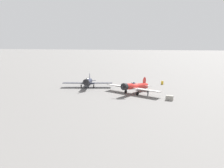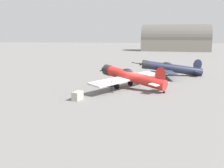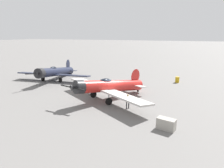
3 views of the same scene
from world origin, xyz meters
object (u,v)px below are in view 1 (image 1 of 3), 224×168
(equipment_crate, at_px, (169,98))
(fuel_drum, at_px, (162,83))
(airplane_mid_apron, at_px, (88,82))
(airplane_foreground, at_px, (134,86))
(ground_crew_mechanic, at_px, (148,92))

(equipment_crate, relative_size, fuel_drum, 1.74)
(airplane_mid_apron, distance_m, fuel_drum, 20.19)
(airplane_foreground, distance_m, airplane_mid_apron, 13.61)
(airplane_foreground, bearing_deg, fuel_drum, 179.68)
(ground_crew_mechanic, relative_size, fuel_drum, 1.69)
(ground_crew_mechanic, bearing_deg, equipment_crate, 179.94)
(ground_crew_mechanic, xyz_separation_m, equipment_crate, (-3.23, -4.34, -0.48))
(ground_crew_mechanic, distance_m, fuel_drum, 14.45)
(airplane_mid_apron, bearing_deg, ground_crew_mechanic, 54.79)
(fuel_drum, bearing_deg, airplane_mid_apron, 107.02)
(ground_crew_mechanic, bearing_deg, airplane_mid_apron, 9.09)
(ground_crew_mechanic, bearing_deg, airplane_foreground, 2.52)
(airplane_foreground, distance_m, equipment_crate, 9.18)
(ground_crew_mechanic, height_order, fuel_drum, ground_crew_mechanic)
(airplane_mid_apron, height_order, ground_crew_mechanic, airplane_mid_apron)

